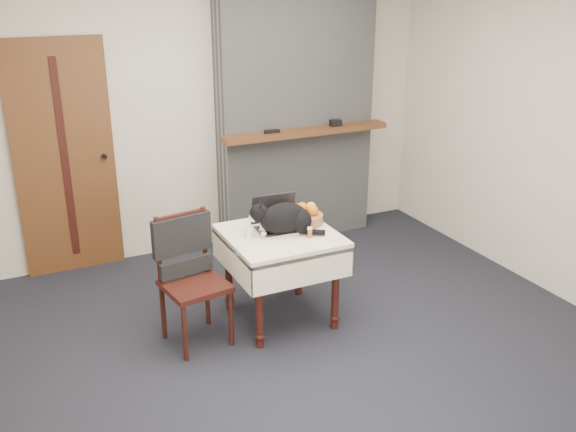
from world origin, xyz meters
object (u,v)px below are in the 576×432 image
door (65,159)px  pill_bottle (310,232)px  cream_jar (248,233)px  fruit_basket (305,216)px  laptop (277,221)px  cat (285,219)px  chair (188,261)px  side_table (280,248)px

door → pill_bottle: (1.41, -1.76, -0.26)m
cream_jar → fruit_basket: size_ratio=0.25×
cream_jar → fruit_basket: fruit_basket is taller
laptop → cat: bearing=-76.6°
cat → cream_jar: size_ratio=7.57×
laptop → cream_jar: bearing=-162.0°
laptop → chair: (-0.70, -0.03, -0.17)m
side_table → chair: size_ratio=0.84×
door → laptop: door is taller
door → laptop: (1.27, -1.51, -0.24)m
door → pill_bottle: door is taller
side_table → fruit_basket: fruit_basket is taller
chair → cream_jar: bearing=-13.1°
chair → side_table: bearing=-13.4°
door → cat: size_ratio=3.92×
cream_jar → pill_bottle: (0.40, -0.18, 0.01)m
door → cat: 2.07m
laptop → pill_bottle: (0.14, -0.25, -0.02)m
side_table → cream_jar: size_ratio=11.57×
door → pill_bottle: size_ratio=25.98×
cat → chair: cat is taller
door → pill_bottle: 2.27m
side_table → chair: 0.69m
cream_jar → fruit_basket: bearing=8.8°
side_table → cream_jar: cream_jar is taller
pill_bottle → fruit_basket: (0.09, 0.26, 0.02)m
cat → cream_jar: cat is taller
fruit_basket → door: bearing=135.2°
door → side_table: door is taller
laptop → pill_bottle: 0.29m
pill_bottle → cream_jar: bearing=155.4°
door → side_table: size_ratio=2.56×
door → fruit_basket: bearing=-44.8°
door → cat: (1.29, -1.61, -0.19)m
laptop → fruit_basket: bearing=6.3°
side_table → pill_bottle: pill_bottle is taller
pill_bottle → chair: 0.88m
side_table → cat: bearing=-22.1°
pill_bottle → door: bearing=128.8°
door → pill_bottle: bearing=-51.2°
side_table → laptop: laptop is taller
laptop → cream_jar: laptop is taller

